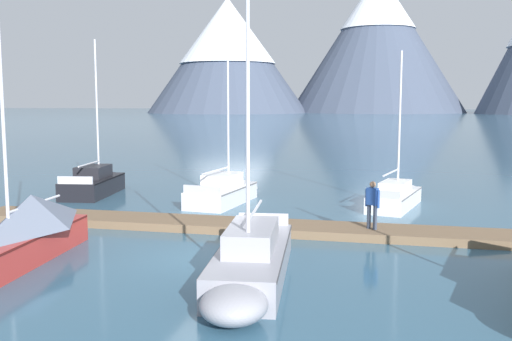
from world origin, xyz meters
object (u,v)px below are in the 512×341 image
Objects in this scene: sailboat_mid_dock_port at (226,191)px; person_on_dock at (372,202)px; sailboat_nearest_berth at (96,182)px; sailboat_second_berth at (22,232)px; sailboat_far_berth at (397,195)px; sailboat_mid_dock_starboard at (250,262)px.

person_on_dock is (6.98, -5.75, 0.71)m from sailboat_mid_dock_port.
sailboat_second_berth is (4.17, -12.20, 0.32)m from sailboat_nearest_berth.
sailboat_far_berth reaches higher than person_on_dock.
sailboat_second_berth is 7.13m from sailboat_mid_dock_starboard.
sailboat_nearest_berth reaches higher than person_on_dock.
sailboat_mid_dock_starboard reaches higher than sailboat_nearest_berth.
sailboat_nearest_berth is 0.93× the size of sailboat_mid_dock_port.
sailboat_far_berth is (15.19, -0.11, -0.11)m from sailboat_nearest_berth.
sailboat_mid_dock_port is (3.08, 11.23, -0.35)m from sailboat_second_berth.
sailboat_mid_dock_port is 5.01× the size of person_on_dock.
person_on_dock is at bearing 63.65° from sailboat_mid_dock_starboard.
sailboat_far_berth is (7.94, 0.86, -0.07)m from sailboat_mid_dock_port.
sailboat_mid_dock_port is 1.21× the size of sailboat_far_berth.
person_on_dock is at bearing -98.23° from sailboat_far_berth.
sailboat_mid_dock_starboard is 4.86× the size of person_on_dock.
sailboat_nearest_berth is 0.96× the size of sailboat_mid_dock_starboard.
person_on_dock is (14.23, -6.72, 0.67)m from sailboat_nearest_berth.
sailboat_mid_dock_starboard is (11.27, -12.70, -0.02)m from sailboat_nearest_berth.
person_on_dock is at bearing -39.48° from sailboat_mid_dock_port.
sailboat_second_berth reaches higher than sailboat_far_berth.
sailboat_mid_dock_port reaches higher than sailboat_nearest_berth.
sailboat_nearest_berth is 7.31m from sailboat_mid_dock_port.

